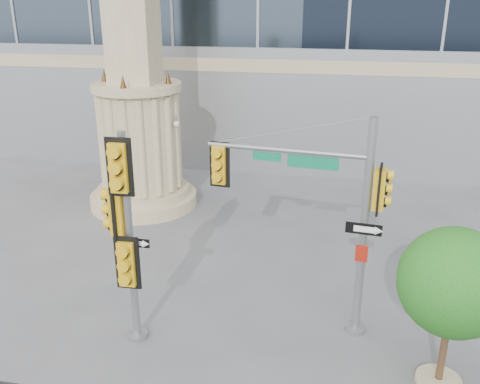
# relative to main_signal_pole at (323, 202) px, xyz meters

# --- Properties ---
(ground) EXTENTS (120.00, 120.00, 0.00)m
(ground) POSITION_rel_main_signal_pole_xyz_m (-1.57, -1.62, -3.57)
(ground) COLOR #545456
(ground) RESTS_ON ground
(monument) EXTENTS (4.40, 4.40, 16.60)m
(monument) POSITION_rel_main_signal_pole_xyz_m (-7.57, 7.38, 1.95)
(monument) COLOR tan
(monument) RESTS_ON ground
(main_signal_pole) EXTENTS (4.44, 0.92, 5.76)m
(main_signal_pole) POSITION_rel_main_signal_pole_xyz_m (0.00, 0.00, 0.00)
(main_signal_pole) COLOR slate
(main_signal_pole) RESTS_ON ground
(secondary_signal_pole) EXTENTS (0.95, 0.70, 5.51)m
(secondary_signal_pole) POSITION_rel_main_signal_pole_xyz_m (-4.60, -1.58, -0.33)
(secondary_signal_pole) COLOR slate
(secondary_signal_pole) RESTS_ON ground
(street_tree) EXTENTS (2.47, 2.41, 3.84)m
(street_tree) POSITION_rel_main_signal_pole_xyz_m (2.94, -1.79, -1.04)
(street_tree) COLOR tan
(street_tree) RESTS_ON ground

